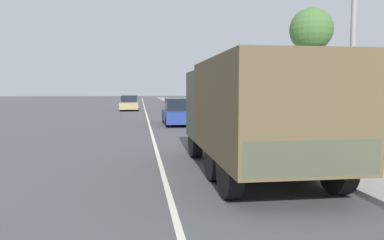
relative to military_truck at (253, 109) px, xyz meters
name	(u,v)px	position (x,y,z in m)	size (l,w,h in m)	color
ground_plane	(146,111)	(-2.19, 27.02, -1.57)	(180.00, 180.00, 0.00)	#4C4C4F
lane_centre_stripe	(146,111)	(-2.19, 27.02, -1.57)	(0.12, 120.00, 0.00)	silver
sidewalk_right	(192,110)	(2.31, 27.02, -1.51)	(1.80, 120.00, 0.12)	#9E9B93
grass_strip_right	(236,111)	(6.71, 27.02, -1.56)	(7.00, 120.00, 0.02)	olive
military_truck	(253,109)	(0.00, 0.00, 0.00)	(2.47, 6.53, 2.72)	#474C38
car_nearest_ahead	(180,113)	(-0.35, 13.18, -0.88)	(1.94, 4.35, 1.53)	navy
car_second_ahead	(129,104)	(-3.76, 28.97, -0.90)	(1.76, 4.32, 1.49)	tan
lamp_post	(346,10)	(2.34, 0.03, 2.45)	(1.69, 0.24, 6.48)	gray
tree_mid_right	(311,31)	(8.20, 14.22, 4.25)	(2.76, 2.76, 7.24)	#4C3D2D
utility_box	(344,140)	(4.01, 2.77, -1.20)	(0.55, 0.45, 0.70)	#3D7042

